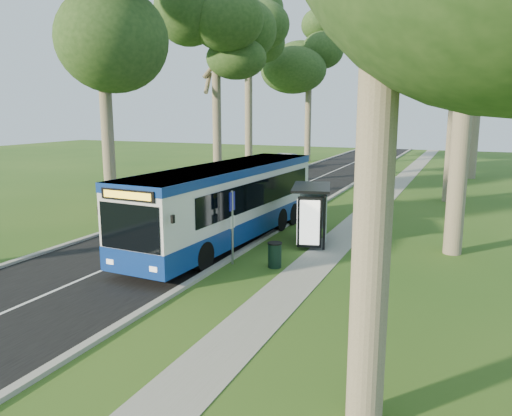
{
  "coord_description": "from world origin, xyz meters",
  "views": [
    {
      "loc": [
        7.91,
        -14.09,
        5.44
      ],
      "look_at": [
        0.14,
        3.89,
        1.6
      ],
      "focal_mm": 35.0,
      "sensor_mm": 36.0,
      "label": 1
    }
  ],
  "objects": [
    {
      "name": "car_silver",
      "position": [
        -8.33,
        30.24,
        0.72
      ],
      "size": [
        2.16,
        4.54,
        1.44
      ],
      "primitive_type": "imported",
      "rotation": [
        0.0,
        0.0,
        -0.15
      ],
      "color": "#9EA1A5",
      "rests_on": "ground"
    },
    {
      "name": "tree_west_e",
      "position": [
        -8.5,
        38.0,
        11.03
      ],
      "size": [
        5.2,
        5.2,
        14.89
      ],
      "color": "#7A6B56",
      "rests_on": "ground"
    },
    {
      "name": "centre_line",
      "position": [
        -3.5,
        10.0,
        0.02
      ],
      "size": [
        0.12,
        100.0,
        0.0
      ],
      "primitive_type": "cube",
      "color": "white",
      "rests_on": "road"
    },
    {
      "name": "road",
      "position": [
        -3.5,
        10.0,
        0.01
      ],
      "size": [
        7.0,
        100.0,
        0.02
      ],
      "primitive_type": "cube",
      "color": "black",
      "rests_on": "ground"
    },
    {
      "name": "tree_west_d",
      "position": [
        -11.0,
        28.0,
        11.72
      ],
      "size": [
        5.2,
        5.2,
        15.83
      ],
      "color": "#7A6B56",
      "rests_on": "ground"
    },
    {
      "name": "car_white",
      "position": [
        -8.89,
        21.1,
        0.7
      ],
      "size": [
        2.34,
        4.33,
        1.4
      ],
      "primitive_type": "imported",
      "rotation": [
        0.0,
        0.0,
        0.18
      ],
      "color": "silver",
      "rests_on": "ground"
    },
    {
      "name": "bus",
      "position": [
        -1.22,
        4.06,
        1.67
      ],
      "size": [
        3.21,
        12.3,
        3.23
      ],
      "rotation": [
        0.0,
        0.0,
        -0.05
      ],
      "color": "white",
      "rests_on": "ground"
    },
    {
      "name": "footpath",
      "position": [
        3.0,
        10.0,
        0.01
      ],
      "size": [
        1.5,
        100.0,
        0.02
      ],
      "primitive_type": "cube",
      "color": "gray",
      "rests_on": "ground"
    },
    {
      "name": "tree_west_c",
      "position": [
        -9.0,
        18.0,
        9.53
      ],
      "size": [
        5.2,
        5.2,
        12.84
      ],
      "color": "#7A6B56",
      "rests_on": "ground"
    },
    {
      "name": "bus_shelter",
      "position": [
        2.1,
        5.06,
        1.68
      ],
      "size": [
        2.17,
        3.07,
        2.39
      ],
      "rotation": [
        0.0,
        0.0,
        0.26
      ],
      "color": "black",
      "rests_on": "ground"
    },
    {
      "name": "ground",
      "position": [
        0.0,
        0.0,
        0.0
      ],
      "size": [
        120.0,
        120.0,
        0.0
      ],
      "primitive_type": "plane",
      "color": "#275019",
      "rests_on": "ground"
    },
    {
      "name": "litter_bin",
      "position": [
        1.82,
        1.66,
        0.46
      ],
      "size": [
        0.51,
        0.51,
        0.9
      ],
      "rotation": [
        0.0,
        0.0,
        0.04
      ],
      "color": "black",
      "rests_on": "ground"
    },
    {
      "name": "kerb_east",
      "position": [
        0.0,
        10.0,
        0.06
      ],
      "size": [
        0.25,
        100.0,
        0.12
      ],
      "primitive_type": "cube",
      "color": "#9E9B93",
      "rests_on": "ground"
    },
    {
      "name": "bus_stop_sign",
      "position": [
        0.3,
        1.4,
        1.66
      ],
      "size": [
        0.09,
        0.38,
        2.67
      ],
      "rotation": [
        0.0,
        0.0,
        -0.03
      ],
      "color": "gray",
      "rests_on": "ground"
    },
    {
      "name": "tree_east_d",
      "position": [
        8.0,
        30.0,
        11.76
      ],
      "size": [
        5.2,
        5.2,
        15.89
      ],
      "color": "#7A6B56",
      "rests_on": "ground"
    },
    {
      "name": "kerb_west",
      "position": [
        -7.0,
        10.0,
        0.06
      ],
      "size": [
        0.25,
        100.0,
        0.12
      ],
      "primitive_type": "cube",
      "color": "#9E9B93",
      "rests_on": "ground"
    }
  ]
}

